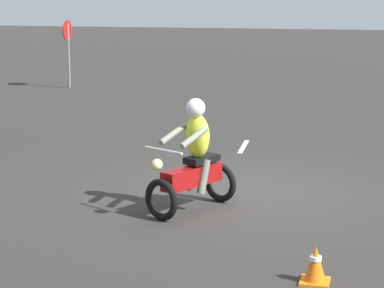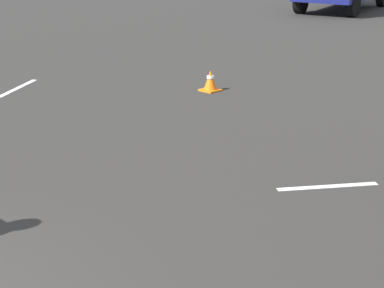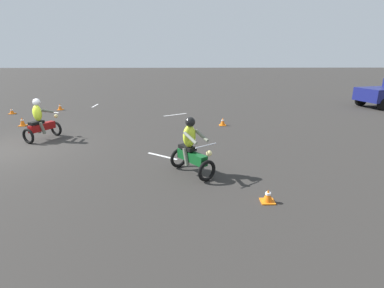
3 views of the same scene
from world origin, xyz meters
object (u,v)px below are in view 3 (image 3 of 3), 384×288
Objects in this scene: motorcycle_rider_foreground at (41,122)px; motorcycle_rider_background at (191,150)px; traffic_cone_far_center at (12,111)px; traffic_cone_mid_center at (268,196)px; traffic_cone_mid_left at (22,122)px; traffic_cone_near_right at (60,107)px; traffic_cone_far_right at (223,122)px.

motorcycle_rider_foreground is 6.92m from motorcycle_rider_background.
motorcycle_rider_foreground and motorcycle_rider_background have the same top height.
motorcycle_rider_foreground is 6.80m from traffic_cone_far_center.
traffic_cone_far_center is at bearing -78.59° from motorcycle_rider_background.
traffic_cone_mid_center is 0.76× the size of traffic_cone_mid_left.
traffic_cone_near_right is 1.22× the size of traffic_cone_mid_center.
traffic_cone_far_right is (0.10, 9.54, -0.02)m from traffic_cone_mid_left.
motorcycle_rider_foreground is at bearing 16.36° from traffic_cone_near_right.
traffic_cone_mid_center is at bearing 38.81° from traffic_cone_near_right.
traffic_cone_near_right is 4.12m from traffic_cone_mid_left.
motorcycle_rider_background is at bearing 48.34° from traffic_cone_far_center.
traffic_cone_mid_center is 15.97m from traffic_cone_far_center.
motorcycle_rider_background reaches higher than traffic_cone_near_right.
traffic_cone_near_right is at bearing 117.31° from traffic_cone_far_center.
motorcycle_rider_background is 13.49m from traffic_cone_far_center.
traffic_cone_near_right is at bearing -89.30° from motorcycle_rider_background.
motorcycle_rider_foreground is 4.24× the size of traffic_cone_near_right.
traffic_cone_near_right is at bearing 132.51° from motorcycle_rider_foreground.
traffic_cone_far_right is (-5.91, 1.60, -0.55)m from motorcycle_rider_background.
motorcycle_rider_background is at bearing -15.19° from traffic_cone_far_right.
traffic_cone_far_center is (-8.96, -10.07, -0.58)m from motorcycle_rider_background.
motorcycle_rider_background is 2.56m from traffic_cone_mid_center.
traffic_cone_mid_left is (-6.01, -7.94, -0.52)m from motorcycle_rider_background.
motorcycle_rider_background is at bearing -5.37° from motorcycle_rider_foreground.
traffic_cone_mid_center is (11.89, 9.57, -0.04)m from traffic_cone_near_right.
motorcycle_rider_background is 4.24× the size of traffic_cone_near_right.
traffic_cone_mid_left reaches higher than traffic_cone_mid_center.
traffic_cone_far_center is at bearing -144.11° from traffic_cone_mid_left.
traffic_cone_far_right is at bearing -178.86° from traffic_cone_mid_center.
traffic_cone_mid_left reaches higher than traffic_cone_near_right.
traffic_cone_mid_left is (-7.78, -9.69, 0.05)m from traffic_cone_mid_center.
motorcycle_rider_background reaches higher than traffic_cone_mid_center.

